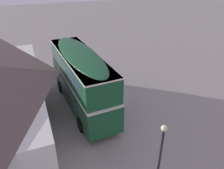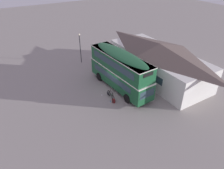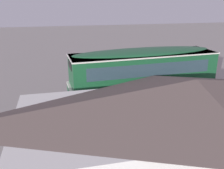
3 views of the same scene
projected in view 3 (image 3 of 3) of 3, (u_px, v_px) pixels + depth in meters
ground_plane at (134, 112)px, 18.26m from camera, size 120.00×120.00×0.00m
double_decker_bus at (143, 81)px, 16.71m from camera, size 10.07×3.23×4.79m
touring_bicycle at (116, 101)px, 19.15m from camera, size 1.76×0.46×1.02m
backpack_on_ground at (102, 102)px, 19.16m from camera, size 0.33×0.33×0.55m
water_bottle_blue_sports at (105, 103)px, 19.53m from camera, size 0.07×0.07×0.22m
water_bottle_clear_plastic at (124, 100)px, 20.08m from camera, size 0.08×0.08×0.24m
pub_building at (191, 128)px, 11.12m from camera, size 15.44×6.68×4.71m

